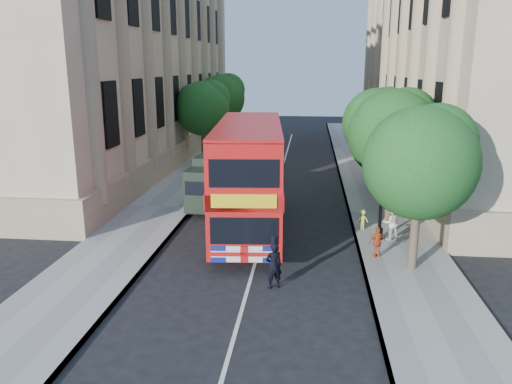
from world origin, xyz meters
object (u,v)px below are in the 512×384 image
(double_decker_bus, at_px, (249,173))
(box_van, at_px, (216,183))
(woman_pedestrian, at_px, (391,223))
(lamp_post, at_px, (382,185))
(police_constable, at_px, (274,266))

(double_decker_bus, relative_size, box_van, 2.12)
(woman_pedestrian, bearing_deg, double_decker_bus, -22.36)
(double_decker_bus, bearing_deg, woman_pedestrian, -14.41)
(lamp_post, relative_size, double_decker_bus, 0.49)
(police_constable, bearing_deg, woman_pedestrian, -156.81)
(box_van, height_order, woman_pedestrian, box_van)
(police_constable, bearing_deg, lamp_post, -153.86)
(police_constable, relative_size, woman_pedestrian, 1.07)
(lamp_post, xyz_separation_m, woman_pedestrian, (0.47, 0.02, -1.64))
(lamp_post, bearing_deg, woman_pedestrian, 2.06)
(lamp_post, distance_m, police_constable, 6.71)
(box_van, xyz_separation_m, woman_pedestrian, (8.38, -4.52, -0.48))
(box_van, bearing_deg, lamp_post, -25.02)
(double_decker_bus, height_order, police_constable, double_decker_bus)
(lamp_post, height_order, woman_pedestrian, lamp_post)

